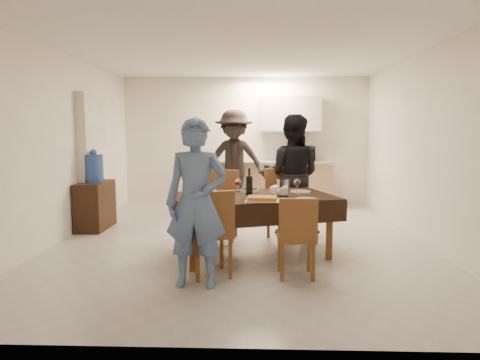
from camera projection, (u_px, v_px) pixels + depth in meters
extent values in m
cube|color=#B3B3AE|center=(241.00, 240.00, 6.00)|extent=(5.00, 6.00, 0.02)
cube|color=white|center=(241.00, 49.00, 5.69)|extent=(5.00, 6.00, 0.02)
cube|color=white|center=(245.00, 141.00, 8.82)|extent=(5.00, 0.02, 2.60)
cube|color=white|center=(226.00, 165.00, 2.87)|extent=(5.00, 0.02, 2.60)
cube|color=white|center=(61.00, 147.00, 5.93)|extent=(0.02, 6.00, 2.60)
cube|color=white|center=(426.00, 147.00, 5.76)|extent=(0.02, 6.00, 2.60)
cube|color=white|center=(99.00, 159.00, 7.15)|extent=(0.15, 1.40, 2.10)
cube|color=tan|center=(275.00, 185.00, 8.58)|extent=(2.20, 0.60, 0.86)
cube|color=#9C9D98|center=(275.00, 162.00, 8.53)|extent=(2.24, 0.64, 0.05)
cube|color=white|center=(290.00, 114.00, 8.55)|extent=(1.20, 0.34, 0.70)
cube|color=black|center=(253.00, 197.00, 5.18)|extent=(2.14, 1.62, 0.04)
cube|color=brown|center=(253.00, 227.00, 5.23)|extent=(0.07, 0.07, 0.70)
cube|color=brown|center=(210.00, 234.00, 4.49)|extent=(0.54, 0.54, 0.05)
cube|color=brown|center=(208.00, 214.00, 4.27)|extent=(0.41, 0.18, 0.45)
cube|color=brown|center=(296.00, 237.00, 4.46)|extent=(0.39, 0.39, 0.05)
cube|color=brown|center=(298.00, 219.00, 4.26)|extent=(0.39, 0.04, 0.42)
cube|color=brown|center=(221.00, 206.00, 5.97)|extent=(0.48, 0.48, 0.05)
cube|color=brown|center=(220.00, 190.00, 5.74)|extent=(0.44, 0.09, 0.47)
cube|color=brown|center=(286.00, 206.00, 5.94)|extent=(0.59, 0.59, 0.05)
cube|color=brown|center=(287.00, 189.00, 5.71)|extent=(0.43, 0.21, 0.48)
cube|color=black|center=(95.00, 205.00, 6.63)|extent=(0.40, 0.79, 0.73)
cylinder|color=#2F53A9|center=(94.00, 168.00, 6.56)|extent=(0.28, 0.28, 0.43)
cylinder|color=white|center=(283.00, 188.00, 5.11)|extent=(0.14, 0.14, 0.21)
cube|color=gold|center=(262.00, 199.00, 4.80)|extent=(0.40, 0.31, 0.05)
cylinder|color=white|center=(277.00, 190.00, 5.34)|extent=(0.20, 0.20, 0.08)
cylinder|color=white|center=(250.00, 191.00, 5.46)|extent=(0.21, 0.21, 0.04)
cylinder|color=white|center=(201.00, 199.00, 4.90)|extent=(0.25, 0.25, 0.01)
cylinder|color=white|center=(306.00, 199.00, 4.86)|extent=(0.24, 0.24, 0.01)
cylinder|color=white|center=(207.00, 191.00, 5.50)|extent=(0.24, 0.24, 0.01)
cylinder|color=white|center=(300.00, 191.00, 5.46)|extent=(0.26, 0.26, 0.01)
imported|color=white|center=(300.00, 154.00, 8.49)|extent=(0.55, 0.37, 0.30)
imported|color=#5472A4|center=(196.00, 203.00, 4.15)|extent=(0.61, 0.41, 1.65)
imported|color=black|center=(292.00, 175.00, 6.19)|extent=(0.98, 0.84, 1.75)
imported|color=black|center=(234.00, 161.00, 8.10)|extent=(1.23, 0.71, 1.90)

